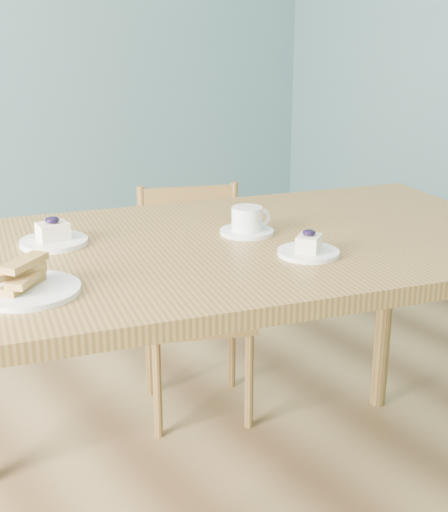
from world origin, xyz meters
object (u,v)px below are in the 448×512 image
at_px(dining_table, 240,270).
at_px(biscotti_plate, 27,283).
at_px(dining_chair, 195,301).
at_px(coffee_cup, 247,222).
at_px(cheesecake_plate_far, 53,237).
at_px(cheesecake_plate_near, 309,248).

relative_size(dining_table, biscotti_plate, 7.71).
xyz_separation_m(dining_chair, coffee_cup, (-0.16, -0.53, 0.44)).
height_order(coffee_cup, biscotti_plate, same).
xyz_separation_m(cheesecake_plate_far, biscotti_plate, (-0.17, -0.30, 0.00)).
relative_size(dining_chair, biscotti_plate, 3.67).
distance_m(cheesecake_plate_far, biscotti_plate, 0.34).
bearing_deg(dining_chair, biscotti_plate, -118.80).
height_order(dining_table, cheesecake_plate_far, cheesecake_plate_far).
height_order(dining_table, biscotti_plate, biscotti_plate).
bearing_deg(dining_table, dining_chair, 84.23).
distance_m(dining_table, dining_chair, 0.69).
bearing_deg(dining_table, coffee_cup, 53.14).
relative_size(dining_table, cheesecake_plate_far, 9.90).
bearing_deg(dining_chair, cheesecake_plate_far, -129.12).
bearing_deg(cheesecake_plate_far, dining_chair, 27.68).
height_order(cheesecake_plate_far, coffee_cup, same).
xyz_separation_m(dining_chair, cheesecake_plate_near, (-0.14, -0.76, 0.43)).
height_order(dining_chair, cheesecake_plate_near, cheesecake_plate_near).
distance_m(dining_table, biscotti_plate, 0.60).
bearing_deg(cheesecake_plate_near, dining_table, 109.47).
bearing_deg(cheesecake_plate_far, biscotti_plate, -120.48).
distance_m(dining_chair, cheesecake_plate_far, 0.83).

